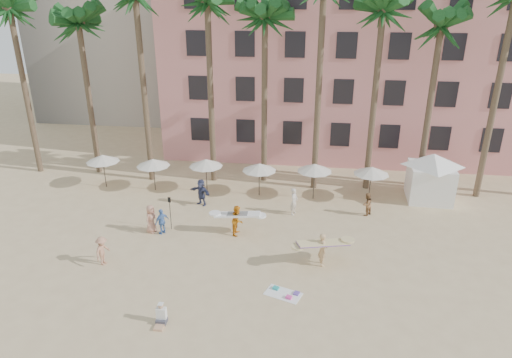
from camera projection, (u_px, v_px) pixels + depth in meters
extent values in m
plane|color=#D1B789|center=(247.00, 300.00, 22.45)|extent=(120.00, 120.00, 0.00)
cube|color=pink|center=(363.00, 62.00, 42.35)|extent=(35.00, 14.00, 16.00)
cylinder|color=brown|center=(26.00, 95.00, 36.14)|extent=(0.44, 0.44, 13.00)
cylinder|color=brown|center=(89.00, 101.00, 36.18)|extent=(0.44, 0.44, 12.00)
cylinder|color=brown|center=(144.00, 93.00, 34.28)|extent=(0.44, 0.44, 14.00)
cylinder|color=brown|center=(211.00, 97.00, 34.22)|extent=(0.44, 0.44, 13.50)
cylinder|color=brown|center=(264.00, 103.00, 34.38)|extent=(0.44, 0.44, 12.50)
cylinder|color=brown|center=(318.00, 95.00, 32.59)|extent=(0.44, 0.44, 14.50)
cylinder|color=brown|center=(374.00, 105.00, 32.85)|extent=(0.44, 0.44, 13.00)
cylinder|color=brown|center=(429.00, 112.00, 33.01)|extent=(0.44, 0.44, 12.00)
cylinder|color=brown|center=(494.00, 103.00, 31.23)|extent=(0.44, 0.44, 14.00)
cylinder|color=#332B23|center=(104.00, 172.00, 35.01)|extent=(0.07, 0.07, 2.50)
cone|color=silver|center=(103.00, 158.00, 34.59)|extent=(2.50, 2.50, 0.55)
cylinder|color=#332B23|center=(154.00, 175.00, 34.44)|extent=(0.07, 0.07, 2.40)
cone|color=silver|center=(153.00, 162.00, 34.04)|extent=(2.50, 2.50, 0.55)
cylinder|color=#332B23|center=(206.00, 176.00, 34.12)|extent=(0.07, 0.07, 2.50)
cone|color=silver|center=(206.00, 163.00, 33.70)|extent=(2.50, 2.50, 0.55)
cylinder|color=#332B23|center=(259.00, 180.00, 33.56)|extent=(0.07, 0.07, 2.40)
cone|color=silver|center=(259.00, 167.00, 33.16)|extent=(2.50, 2.50, 0.55)
cylinder|color=#332B23|center=(314.00, 182.00, 32.94)|extent=(0.07, 0.07, 2.60)
cone|color=silver|center=(315.00, 168.00, 32.50)|extent=(2.50, 2.50, 0.55)
cylinder|color=#332B23|center=(370.00, 185.00, 32.66)|extent=(0.07, 0.07, 2.50)
cone|color=silver|center=(372.00, 171.00, 32.24)|extent=(2.50, 2.50, 0.55)
cube|color=white|center=(430.00, 183.00, 32.90)|extent=(3.12, 3.12, 2.60)
cone|color=white|center=(433.00, 160.00, 32.23)|extent=(4.69, 4.69, 0.90)
cube|color=white|center=(283.00, 294.00, 22.91)|extent=(2.03, 1.55, 0.02)
cube|color=teal|center=(276.00, 288.00, 23.27)|extent=(0.37, 0.34, 0.10)
cube|color=#EF42A2|center=(289.00, 297.00, 22.55)|extent=(0.34, 0.30, 0.12)
cube|color=#6447AC|center=(297.00, 293.00, 22.89)|extent=(0.35, 0.37, 0.08)
imported|color=tan|center=(323.00, 249.00, 25.02)|extent=(0.56, 0.77, 1.95)
cube|color=beige|center=(323.00, 243.00, 24.88)|extent=(2.98, 1.79, 0.35)
imported|color=orange|center=(238.00, 220.00, 28.26)|extent=(0.80, 0.99, 1.92)
cube|color=white|center=(237.00, 214.00, 28.11)|extent=(2.84, 0.82, 0.30)
imported|color=tan|center=(103.00, 251.00, 25.12)|extent=(0.80, 1.19, 1.70)
imported|color=#92633C|center=(367.00, 204.00, 30.70)|extent=(0.98, 0.99, 1.61)
imported|color=beige|center=(294.00, 201.00, 30.80)|extent=(0.66, 0.80, 1.89)
imported|color=#5481C5|center=(162.00, 221.00, 28.34)|extent=(0.91, 1.04, 1.68)
imported|color=tan|center=(151.00, 219.00, 28.50)|extent=(0.84, 1.04, 1.84)
imported|color=#34395B|center=(201.00, 192.00, 32.16)|extent=(1.84, 1.35, 1.92)
cylinder|color=black|center=(170.00, 214.00, 28.80)|extent=(0.04, 0.04, 2.10)
cube|color=black|center=(169.00, 200.00, 28.41)|extent=(0.18, 0.03, 0.35)
cube|color=#3F3F4C|center=(162.00, 321.00, 20.88)|extent=(0.46, 0.43, 0.25)
cube|color=tan|center=(159.00, 327.00, 20.57)|extent=(0.41, 0.46, 0.12)
cube|color=white|center=(161.00, 313.00, 20.77)|extent=(0.45, 0.27, 0.56)
sphere|color=tan|center=(161.00, 306.00, 20.62)|extent=(0.25, 0.25, 0.25)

